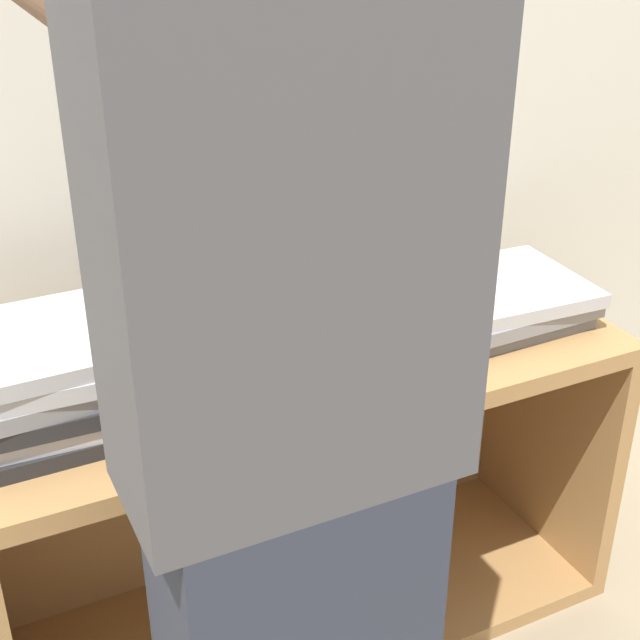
{
  "coord_description": "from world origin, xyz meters",
  "views": [
    {
      "loc": [
        -0.59,
        -1.05,
        1.43
      ],
      "look_at": [
        0.0,
        0.16,
        0.74
      ],
      "focal_mm": 50.0,
      "sensor_mm": 36.0,
      "label": 1
    }
  ],
  "objects_px": {
    "laptop_stack_left": "(81,372)",
    "laptop_stack_right": "(485,302)",
    "person": "(289,451)",
    "laptop_open": "(290,322)"
  },
  "relations": [
    {
      "from": "laptop_stack_left",
      "to": "person",
      "type": "xyz_separation_m",
      "value": [
        0.15,
        -0.48,
        0.1
      ]
    },
    {
      "from": "person",
      "to": "laptop_stack_right",
      "type": "bearing_deg",
      "value": 36.76
    },
    {
      "from": "laptop_open",
      "to": "laptop_stack_right",
      "type": "height_order",
      "value": "laptop_open"
    },
    {
      "from": "laptop_stack_right",
      "to": "person",
      "type": "bearing_deg",
      "value": -143.24
    },
    {
      "from": "laptop_stack_left",
      "to": "laptop_stack_right",
      "type": "height_order",
      "value": "laptop_stack_left"
    },
    {
      "from": "laptop_stack_left",
      "to": "person",
      "type": "relative_size",
      "value": 0.24
    },
    {
      "from": "laptop_stack_right",
      "to": "person",
      "type": "relative_size",
      "value": 0.24
    },
    {
      "from": "laptop_open",
      "to": "laptop_stack_right",
      "type": "bearing_deg",
      "value": -8.62
    },
    {
      "from": "laptop_stack_right",
      "to": "person",
      "type": "distance_m",
      "value": 0.81
    },
    {
      "from": "laptop_stack_left",
      "to": "laptop_stack_right",
      "type": "xyz_separation_m",
      "value": [
        0.79,
        -0.0,
        -0.04
      ]
    }
  ]
}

